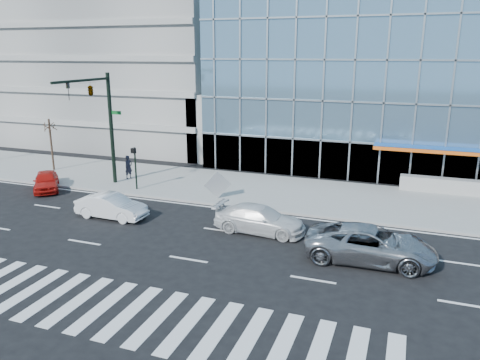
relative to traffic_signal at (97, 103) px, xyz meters
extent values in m
plane|color=black|center=(11.00, -4.57, -6.16)|extent=(160.00, 160.00, 0.00)
cube|color=gray|center=(11.00, 3.43, -6.09)|extent=(120.00, 8.00, 0.15)
cube|color=#6992AF|center=(25.00, 21.43, 1.34)|extent=(42.00, 26.00, 15.00)
cube|color=gray|center=(-9.00, 21.43, 3.84)|extent=(24.00, 24.00, 20.00)
cube|color=gray|center=(5.00, 13.43, -3.16)|extent=(6.00, 8.00, 6.00)
cylinder|color=black|center=(0.00, 1.43, -2.01)|extent=(0.28, 0.28, 8.00)
cylinder|color=black|center=(0.00, -1.37, 1.59)|extent=(0.18, 5.60, 0.18)
imported|color=black|center=(0.00, -2.77, 0.99)|extent=(0.18, 0.22, 1.10)
imported|color=black|center=(0.00, -0.57, 0.99)|extent=(0.48, 2.24, 0.90)
cube|color=#0C591E|center=(0.45, 1.43, -0.81)|extent=(0.90, 0.05, 0.25)
cylinder|color=black|center=(2.50, 0.43, -4.51)|extent=(0.12, 0.12, 3.00)
cube|color=black|center=(2.50, 0.28, -3.21)|extent=(0.30, 0.25, 0.35)
cylinder|color=#332319|center=(-7.00, 2.93, -3.91)|extent=(0.16, 0.16, 4.20)
ellipsoid|color=#332319|center=(-7.00, 2.93, -2.23)|extent=(1.10, 1.10, 0.90)
imported|color=#A2A2A7|center=(19.09, -5.75, -5.33)|extent=(6.14, 3.02, 1.68)
imported|color=silver|center=(13.09, -4.02, -5.43)|extent=(5.11, 2.21, 1.46)
imported|color=silver|center=(4.14, -4.90, -5.45)|extent=(4.34, 1.57, 1.42)
imported|color=#B8140E|center=(-3.66, -1.61, -5.48)|extent=(3.80, 4.11, 1.36)
imported|color=black|center=(0.41, 2.67, -5.11)|extent=(0.61, 0.76, 1.80)
cube|color=#A9A9A9|center=(8.72, 0.43, -5.10)|extent=(1.63, 0.95, 1.84)
camera|label=1|loc=(20.37, -26.93, 3.37)|focal=35.00mm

